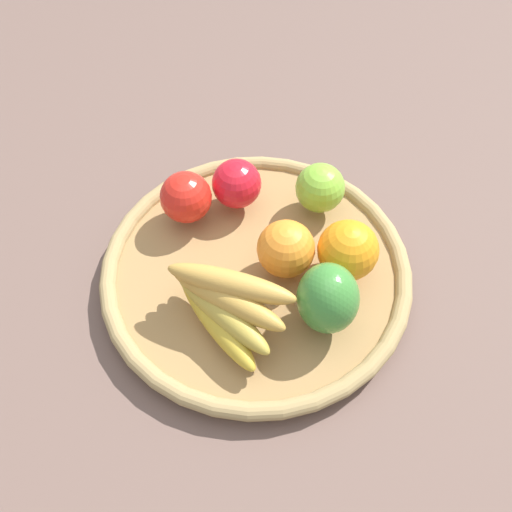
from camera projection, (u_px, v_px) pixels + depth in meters
ground_plane at (256, 279)px, 0.82m from camera, size 2.40×2.40×0.00m
basket at (256, 272)px, 0.81m from camera, size 0.44×0.44×0.04m
banana_bunch at (224, 304)px, 0.71m from camera, size 0.17×0.15×0.08m
orange_0 at (348, 251)px, 0.75m from camera, size 0.09×0.09×0.08m
bell_pepper at (328, 298)px, 0.70m from camera, size 0.09×0.10×0.10m
apple_1 at (186, 197)px, 0.81m from camera, size 0.10×0.10×0.07m
apple_2 at (320, 188)px, 0.83m from camera, size 0.10×0.10×0.07m
apple_0 at (237, 184)px, 0.83m from camera, size 0.08×0.08×0.07m
orange_1 at (286, 251)px, 0.76m from camera, size 0.09×0.09×0.08m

